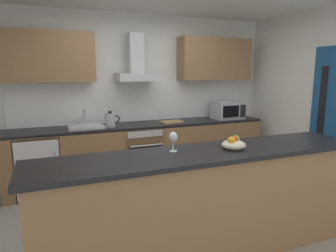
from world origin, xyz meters
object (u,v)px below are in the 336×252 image
object	(u,v)px
microwave	(228,110)
oven	(140,152)
chopping_board	(171,122)
fruit_bowl	(234,144)
wine_glass	(173,138)
refrigerator	(38,165)
sink	(86,126)
range_hood	(136,66)
kettle	(110,120)

from	to	relation	value
microwave	oven	bearing A→B (deg)	178.99
oven	chopping_board	size ratio (longest dim) A/B	2.35
oven	fruit_bowl	xyz separation A→B (m)	(0.25, -2.16, 0.60)
wine_glass	refrigerator	bearing A→B (deg)	119.87
sink	range_hood	size ratio (longest dim) A/B	0.69
refrigerator	kettle	distance (m)	1.17
sink	kettle	size ratio (longest dim) A/B	1.73
sink	wine_glass	world-z (taller)	wine_glass
range_hood	sink	bearing A→B (deg)	-171.67
fruit_bowl	refrigerator	bearing A→B (deg)	128.60
kettle	fruit_bowl	xyz separation A→B (m)	(0.71, -2.13, 0.05)
microwave	kettle	xyz separation A→B (m)	(-2.04, -0.01, -0.04)
sink	kettle	distance (m)	0.36
microwave	range_hood	xyz separation A→B (m)	(-1.58, 0.16, 0.74)
fruit_bowl	oven	bearing A→B (deg)	96.56
oven	chopping_board	bearing A→B (deg)	-2.60
refrigerator	range_hood	size ratio (longest dim) A/B	1.18
kettle	fruit_bowl	world-z (taller)	kettle
range_hood	microwave	bearing A→B (deg)	-5.70
sink	chopping_board	xyz separation A→B (m)	(1.33, -0.03, -0.02)
fruit_bowl	sink	bearing A→B (deg)	115.95
refrigerator	kettle	size ratio (longest dim) A/B	2.94
range_hood	wine_glass	world-z (taller)	range_hood
sink	kettle	bearing A→B (deg)	-7.25
sink	chopping_board	bearing A→B (deg)	-1.49
microwave	chopping_board	world-z (taller)	microwave
microwave	range_hood	bearing A→B (deg)	174.30
microwave	fruit_bowl	world-z (taller)	microwave
wine_glass	chopping_board	size ratio (longest dim) A/B	0.52
range_hood	fruit_bowl	world-z (taller)	range_hood
range_hood	wine_glass	bearing A→B (deg)	-97.94
sink	oven	bearing A→B (deg)	-0.78
refrigerator	range_hood	xyz separation A→B (m)	(1.48, 0.13, 1.36)
fruit_bowl	chopping_board	distance (m)	2.16
sink	fruit_bowl	bearing A→B (deg)	-64.05
range_hood	fruit_bowl	bearing A→B (deg)	-83.81
microwave	fruit_bowl	xyz separation A→B (m)	(-1.33, -2.14, 0.01)
oven	range_hood	xyz separation A→B (m)	(-0.00, 0.13, 1.33)
kettle	range_hood	xyz separation A→B (m)	(0.46, 0.16, 0.78)
range_hood	chopping_board	bearing A→B (deg)	-16.34
refrigerator	range_hood	bearing A→B (deg)	5.12
oven	fruit_bowl	size ratio (longest dim) A/B	3.64
microwave	wine_glass	world-z (taller)	microwave
microwave	sink	xyz separation A→B (m)	(-2.39, 0.04, -0.12)
oven	range_hood	world-z (taller)	range_hood
kettle	wine_glass	world-z (taller)	wine_glass
oven	kettle	distance (m)	0.71
oven	range_hood	size ratio (longest dim) A/B	1.11
oven	fruit_bowl	bearing A→B (deg)	-83.44
fruit_bowl	chopping_board	world-z (taller)	fruit_bowl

